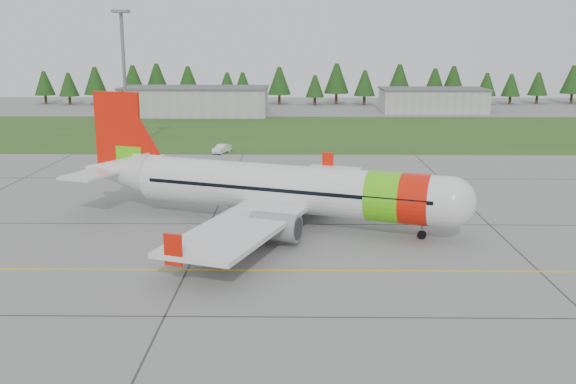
{
  "coord_description": "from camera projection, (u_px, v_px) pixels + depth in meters",
  "views": [
    {
      "loc": [
        -7.23,
        -35.12,
        15.69
      ],
      "look_at": [
        -7.92,
        16.74,
        3.72
      ],
      "focal_mm": 40.0,
      "sensor_mm": 36.0,
      "label": 1
    }
  ],
  "objects": [
    {
      "name": "grass_strip",
      "position": [
        336.0,
        132.0,
        117.54
      ],
      "size": [
        320.0,
        50.0,
        0.03
      ],
      "primitive_type": "cube",
      "color": "#30561E",
      "rests_on": "ground"
    },
    {
      "name": "floodlight_mast",
      "position": [
        125.0,
        85.0,
        92.32
      ],
      "size": [
        0.5,
        0.5,
        20.0
      ],
      "primitive_type": "cylinder",
      "color": "slate",
      "rests_on": "ground"
    },
    {
      "name": "taxi_guideline",
      "position": [
        398.0,
        271.0,
        45.44
      ],
      "size": [
        120.0,
        0.25,
        0.02
      ],
      "primitive_type": "cube",
      "color": "gold",
      "rests_on": "ground"
    },
    {
      "name": "hangar_west",
      "position": [
        196.0,
        102.0,
        144.53
      ],
      "size": [
        32.0,
        14.0,
        6.0
      ],
      "primitive_type": "cube",
      "color": "#A8A8A3",
      "rests_on": "ground"
    },
    {
      "name": "aircraft",
      "position": [
        279.0,
        188.0,
        56.56
      ],
      "size": [
        36.0,
        34.19,
        11.34
      ],
      "rotation": [
        0.0,
        0.0,
        -0.35
      ],
      "color": "silver",
      "rests_on": "ground"
    },
    {
      "name": "ground",
      "position": [
        419.0,
        318.0,
        37.65
      ],
      "size": [
        320.0,
        320.0,
        0.0
      ],
      "primitive_type": "plane",
      "color": "gray",
      "rests_on": "ground"
    },
    {
      "name": "follow_me_car",
      "position": [
        355.0,
        382.0,
        27.17
      ],
      "size": [
        1.34,
        1.52,
        3.47
      ],
      "primitive_type": "imported",
      "rotation": [
        0.0,
        0.0,
        1.46
      ],
      "color": "#DCB80C",
      "rests_on": "ground"
    },
    {
      "name": "hangar_east",
      "position": [
        433.0,
        101.0,
        151.71
      ],
      "size": [
        24.0,
        12.0,
        5.2
      ],
      "primitive_type": "cube",
      "color": "#A8A8A3",
      "rests_on": "ground"
    },
    {
      "name": "service_van",
      "position": [
        221.0,
        140.0,
        94.33
      ],
      "size": [
        1.73,
        1.68,
        3.89
      ],
      "primitive_type": "imported",
      "rotation": [
        0.0,
        0.0,
        -0.37
      ],
      "color": "silver",
      "rests_on": "ground"
    },
    {
      "name": "treeline",
      "position": [
        324.0,
        85.0,
        170.98
      ],
      "size": [
        160.0,
        8.0,
        10.0
      ],
      "primitive_type": null,
      "color": "#1C3F14",
      "rests_on": "ground"
    }
  ]
}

